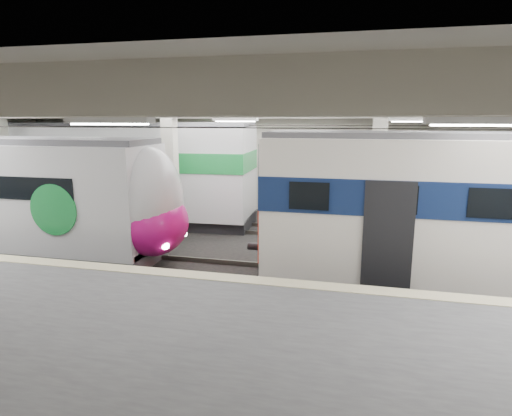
# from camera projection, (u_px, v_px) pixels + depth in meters

# --- Properties ---
(station_hall) EXTENTS (36.00, 24.00, 5.75)m
(station_hall) POSITION_uv_depth(u_px,v_px,m) (199.00, 182.00, 11.89)
(station_hall) COLOR black
(station_hall) RESTS_ON ground
(modern_emu) EXTENTS (13.34, 2.76, 4.33)m
(modern_emu) POSITION_uv_depth(u_px,v_px,m) (26.00, 199.00, 15.41)
(modern_emu) COLOR silver
(modern_emu) RESTS_ON ground
(far_train) EXTENTS (15.34, 3.75, 4.81)m
(far_train) POSITION_uv_depth(u_px,v_px,m) (97.00, 171.00, 20.74)
(far_train) COLOR silver
(far_train) RESTS_ON ground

